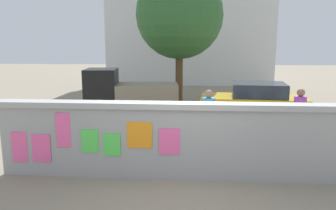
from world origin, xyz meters
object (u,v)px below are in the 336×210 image
at_px(person_bystander, 300,111).
at_px(bicycle_near, 285,149).
at_px(person_walking, 208,113).
at_px(tree_roadside, 179,15).
at_px(motorcycle, 129,125).
at_px(auto_rickshaw_truck, 127,93).
at_px(bicycle_far, 165,146).
at_px(car_parked, 254,101).

bearing_deg(person_bystander, bicycle_near, -116.30).
xyz_separation_m(bicycle_near, person_walking, (-1.79, 1.07, 0.62)).
bearing_deg(tree_roadside, motorcycle, -99.86).
height_order(auto_rickshaw_truck, motorcycle, auto_rickshaw_truck).
bearing_deg(tree_roadside, person_walking, -81.56).
xyz_separation_m(auto_rickshaw_truck, tree_roadside, (1.93, 3.34, 3.23)).
bearing_deg(person_walking, motorcycle, 165.80).
bearing_deg(bicycle_far, person_walking, 43.65).
distance_m(car_parked, person_walking, 4.03).
xyz_separation_m(bicycle_far, person_walking, (1.10, 1.05, 0.62)).
relative_size(motorcycle, bicycle_near, 1.14).
bearing_deg(bicycle_near, car_parked, 89.26).
height_order(motorcycle, person_bystander, person_bystander).
bearing_deg(auto_rickshaw_truck, bicycle_far, -69.51).
relative_size(car_parked, motorcycle, 2.07).
relative_size(car_parked, person_bystander, 2.43).
xyz_separation_m(bicycle_near, bicycle_far, (-2.89, 0.02, 0.00)).
bearing_deg(motorcycle, bicycle_far, -53.68).
height_order(auto_rickshaw_truck, bicycle_far, auto_rickshaw_truck).
bearing_deg(bicycle_far, auto_rickshaw_truck, 110.49).
bearing_deg(tree_roadside, car_parked, -52.74).
bearing_deg(person_bystander, car_parked, 102.47).
bearing_deg(bicycle_far, person_bystander, 22.36).
bearing_deg(car_parked, auto_rickshaw_truck, 173.55).
xyz_separation_m(car_parked, person_bystander, (0.69, -3.13, 0.26)).
distance_m(bicycle_far, person_bystander, 3.99).
xyz_separation_m(person_walking, tree_roadside, (-1.11, 7.46, 3.14)).
xyz_separation_m(auto_rickshaw_truck, bicycle_far, (1.94, -5.18, -0.54)).
relative_size(auto_rickshaw_truck, tree_roadside, 0.60).
relative_size(person_bystander, tree_roadside, 0.26).
distance_m(car_parked, tree_roadside, 5.95).
distance_m(auto_rickshaw_truck, bicycle_near, 7.12).
relative_size(bicycle_near, bicycle_far, 0.99).
height_order(bicycle_near, person_walking, person_walking).
bearing_deg(person_walking, bicycle_far, -136.35).
distance_m(car_parked, bicycle_near, 4.67).
distance_m(person_bystander, tree_roadside, 8.51).
height_order(car_parked, bicycle_far, car_parked).
bearing_deg(tree_roadside, bicycle_near, -71.26).
relative_size(car_parked, bicycle_far, 2.34).
xyz_separation_m(car_parked, tree_roadside, (-2.96, 3.89, 3.40)).
relative_size(auto_rickshaw_truck, person_bystander, 2.31).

